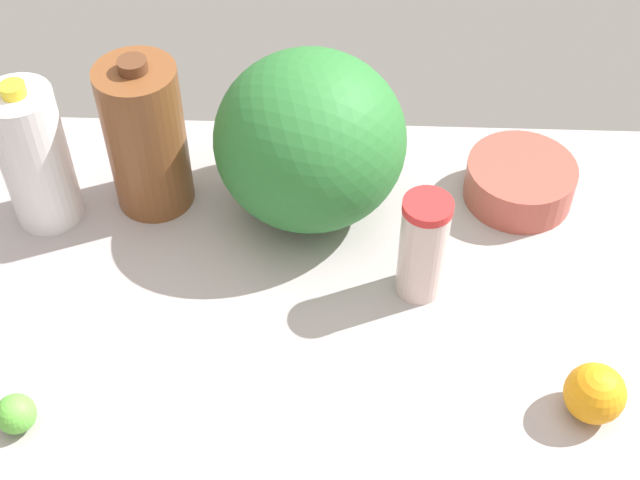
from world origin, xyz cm
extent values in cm
cube|color=#A59A9B|center=(0.00, 0.00, 1.50)|extent=(120.00, 76.00, 3.00)
cylinder|color=#AB4A3E|center=(32.08, 20.45, 6.42)|extent=(17.85, 17.85, 6.85)
cylinder|color=brown|center=(-27.95, 18.05, 15.88)|extent=(12.62, 12.62, 25.76)
cylinder|color=#59331E|center=(-27.95, 18.05, 29.66)|extent=(4.42, 4.42, 1.80)
ellipsoid|color=#2B7331|center=(-2.21, 17.31, 16.89)|extent=(29.92, 29.92, 27.78)
cylinder|color=white|center=(-44.61, 13.62, 15.15)|extent=(10.69, 10.69, 24.30)
cylinder|color=yellow|center=(-44.61, 13.62, 28.20)|extent=(3.74, 3.74, 1.80)
cylinder|color=beige|center=(14.89, -0.34, 11.35)|extent=(7.00, 7.00, 16.71)
cylinder|color=red|center=(14.89, -0.34, 20.41)|extent=(7.21, 7.21, 1.40)
sphere|color=#5FBB3E|center=(-39.10, -25.94, 5.70)|extent=(5.39, 5.39, 5.39)
sphere|color=orange|center=(37.18, -20.78, 7.11)|extent=(8.22, 8.22, 8.22)
camera|label=1|loc=(3.33, -87.06, 107.21)|focal=50.00mm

